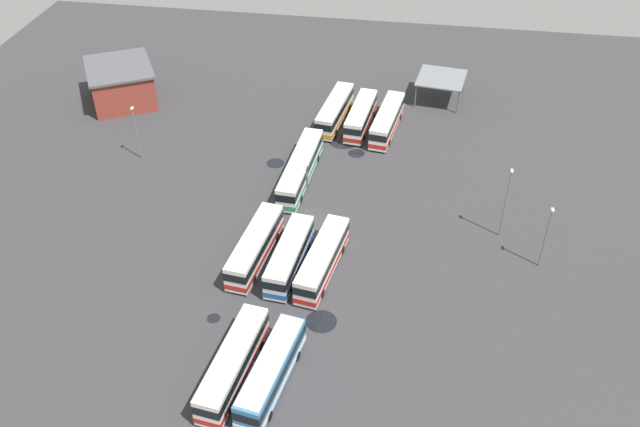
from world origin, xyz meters
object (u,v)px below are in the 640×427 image
bus_row0_slot0 (271,372)px  bus_row2_slot2 (300,168)px  bus_row1_slot2 (255,246)px  bus_row0_slot1 (233,363)px  bus_row3_slot2 (335,110)px  bus_row3_slot1 (361,116)px  maintenance_shelter (441,78)px  lamp_post_by_building (506,201)px  depot_building (121,83)px  lamp_post_far_corner (136,131)px  bus_row1_slot0 (322,259)px  bus_row3_slot0 (387,120)px  bus_row1_slot1 (289,256)px  lamp_post_near_entrance (546,235)px

bus_row0_slot0 → bus_row2_slot2: 32.91m
bus_row1_slot2 → bus_row2_slot2: same height
bus_row0_slot1 → bus_row3_slot2: 48.08m
bus_row3_slot1 → bus_row1_slot2: bearing=165.0°
maintenance_shelter → lamp_post_by_building: (-32.14, -7.80, 1.39)m
bus_row0_slot1 → maintenance_shelter: (57.24, -17.32, 1.74)m
depot_building → lamp_post_far_corner: size_ratio=1.86×
bus_row1_slot0 → lamp_post_by_building: 21.84m
bus_row1_slot2 → bus_row3_slot0: same height
lamp_post_by_building → bus_row2_slot2: bearing=73.8°
bus_row1_slot0 → bus_row3_slot0: same height
bus_row0_slot1 → lamp_post_far_corner: 40.77m
bus_row0_slot0 → lamp_post_by_building: lamp_post_by_building is taller
bus_row3_slot1 → lamp_post_far_corner: (-12.88, 28.46, 2.39)m
bus_row1_slot0 → depot_building: bearing=47.2°
bus_row1_slot0 → bus_row1_slot2: size_ratio=0.99×
lamp_post_far_corner → lamp_post_by_building: (-9.02, -47.31, 0.74)m
bus_row0_slot1 → bus_row1_slot1: 15.62m
maintenance_shelter → lamp_post_by_building: lamp_post_by_building is taller
lamp_post_near_entrance → bus_row1_slot2: bearing=97.3°
bus_row0_slot0 → bus_row3_slot2: (48.41, 1.31, 0.00)m
bus_row0_slot0 → bus_row3_slot1: (47.40, -2.62, -0.00)m
bus_row0_slot0 → depot_building: size_ratio=0.83×
bus_row1_slot1 → bus_row1_slot2: (0.95, 4.07, 0.00)m
bus_row2_slot2 → bus_row0_slot1: bearing=179.7°
bus_row0_slot1 → lamp_post_far_corner: size_ratio=1.62×
bus_row0_slot0 → bus_row1_slot2: same height
bus_row1_slot2 → lamp_post_far_corner: lamp_post_far_corner is taller
bus_row3_slot0 → bus_row3_slot2: (1.60, 7.78, 0.00)m
bus_row0_slot0 → bus_row1_slot1: same height
bus_row1_slot0 → bus_row3_slot0: 31.27m
bus_row3_slot0 → bus_row1_slot0: bearing=172.0°
bus_row1_slot0 → lamp_post_near_entrance: (4.98, -23.45, 2.46)m
bus_row0_slot0 → lamp_post_near_entrance: (20.83, -25.57, 2.46)m
bus_row2_slot2 → depot_building: depot_building is taller
lamp_post_far_corner → lamp_post_near_entrance: (-13.69, -51.41, 0.07)m
bus_row0_slot1 → lamp_post_near_entrance: 35.75m
bus_row1_slot1 → bus_row3_slot0: 31.96m
bus_row0_slot1 → bus_row2_slot2: 32.34m
bus_row0_slot0 → lamp_post_near_entrance: lamp_post_near_entrance is taller
depot_building → lamp_post_by_building: (-24.19, -55.83, 2.13)m
bus_row3_slot2 → bus_row0_slot0: bearing=-178.4°
bus_row3_slot0 → bus_row3_slot2: 7.94m
maintenance_shelter → lamp_post_far_corner: (-23.12, 39.51, 0.65)m
bus_row0_slot0 → bus_row1_slot0: (15.85, -2.12, 0.00)m
bus_row1_slot0 → bus_row1_slot1: (0.02, 3.63, -0.00)m
bus_row3_slot1 → maintenance_shelter: maintenance_shelter is taller
bus_row1_slot2 → bus_row0_slot1: bearing=-173.3°
bus_row1_slot1 → bus_row3_slot1: bearing=-7.5°
bus_row3_slot1 → lamp_post_by_building: (-21.91, -18.85, 3.13)m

